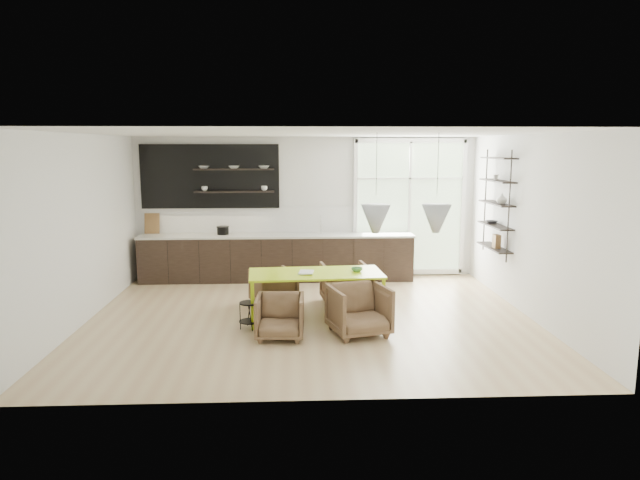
{
  "coord_description": "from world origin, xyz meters",
  "views": [
    {
      "loc": [
        -0.25,
        -8.77,
        2.71
      ],
      "look_at": [
        0.18,
        0.6,
        1.16
      ],
      "focal_mm": 32.0,
      "sensor_mm": 36.0,
      "label": 1
    }
  ],
  "objects_px": {
    "dining_table": "(316,276)",
    "armchair_front_right": "(359,310)",
    "wire_stool": "(250,312)",
    "armchair_front_left": "(280,317)",
    "armchair_back_left": "(273,287)",
    "armchair_back_right": "(345,284)"
  },
  "relations": [
    {
      "from": "armchair_back_left",
      "to": "armchair_back_right",
      "type": "bearing_deg",
      "value": 156.03
    },
    {
      "from": "dining_table",
      "to": "armchair_front_left",
      "type": "distance_m",
      "value": 1.1
    },
    {
      "from": "dining_table",
      "to": "wire_stool",
      "type": "relative_size",
      "value": 5.23
    },
    {
      "from": "armchair_front_right",
      "to": "wire_stool",
      "type": "relative_size",
      "value": 1.98
    },
    {
      "from": "armchair_front_left",
      "to": "wire_stool",
      "type": "distance_m",
      "value": 0.64
    },
    {
      "from": "armchair_back_left",
      "to": "armchair_front_left",
      "type": "xyz_separation_m",
      "value": [
        0.15,
        -1.72,
        -0.0
      ]
    },
    {
      "from": "armchair_front_left",
      "to": "armchair_front_right",
      "type": "xyz_separation_m",
      "value": [
        1.14,
        0.1,
        0.06
      ]
    },
    {
      "from": "dining_table",
      "to": "armchair_front_right",
      "type": "bearing_deg",
      "value": -56.24
    },
    {
      "from": "armchair_back_left",
      "to": "armchair_front_left",
      "type": "height_order",
      "value": "armchair_back_left"
    },
    {
      "from": "dining_table",
      "to": "armchair_back_left",
      "type": "relative_size",
      "value": 3.08
    },
    {
      "from": "armchair_front_left",
      "to": "wire_stool",
      "type": "height_order",
      "value": "armchair_front_left"
    },
    {
      "from": "dining_table",
      "to": "armchair_front_left",
      "type": "xyz_separation_m",
      "value": [
        -0.55,
        -0.87,
        -0.39
      ]
    },
    {
      "from": "armchair_back_left",
      "to": "armchair_front_right",
      "type": "bearing_deg",
      "value": 104.16
    },
    {
      "from": "armchair_back_right",
      "to": "armchair_front_left",
      "type": "xyz_separation_m",
      "value": [
        -1.08,
        -1.73,
        -0.05
      ]
    },
    {
      "from": "armchair_front_right",
      "to": "dining_table",
      "type": "bearing_deg",
      "value": 112.02
    },
    {
      "from": "wire_stool",
      "to": "dining_table",
      "type": "bearing_deg",
      "value": 22.96
    },
    {
      "from": "armchair_front_right",
      "to": "wire_stool",
      "type": "bearing_deg",
      "value": 152.31
    },
    {
      "from": "armchair_front_left",
      "to": "armchair_back_right",
      "type": "bearing_deg",
      "value": 60.53
    },
    {
      "from": "armchair_front_left",
      "to": "armchair_front_right",
      "type": "distance_m",
      "value": 1.15
    },
    {
      "from": "armchair_back_left",
      "to": "armchair_back_right",
      "type": "distance_m",
      "value": 1.24
    },
    {
      "from": "armchair_front_left",
      "to": "armchair_front_right",
      "type": "height_order",
      "value": "armchair_front_right"
    },
    {
      "from": "armchair_back_left",
      "to": "dining_table",
      "type": "bearing_deg",
      "value": 105.08
    }
  ]
}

